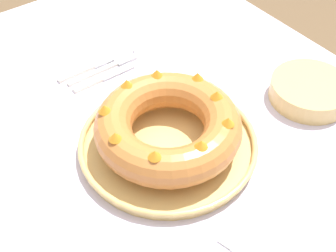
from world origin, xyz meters
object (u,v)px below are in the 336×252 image
at_px(bundt_cake, 168,126).
at_px(napkin, 282,246).
at_px(serving_knife, 92,67).
at_px(fork, 108,67).
at_px(serving_dish, 168,144).
at_px(side_bowl, 310,91).
at_px(cake_knife, 100,79).

distance_m(bundt_cake, napkin, 0.30).
bearing_deg(serving_knife, napkin, -2.98).
distance_m(fork, napkin, 0.58).
bearing_deg(serving_dish, bundt_cake, 167.84).
bearing_deg(serving_dish, serving_knife, 178.64).
distance_m(serving_dish, fork, 0.29).
relative_size(serving_dish, side_bowl, 2.03).
bearing_deg(side_bowl, bundt_cake, -100.87).
bearing_deg(cake_knife, napkin, 1.88).
bearing_deg(fork, napkin, -2.66).
xyz_separation_m(serving_dish, serving_knife, (-0.31, 0.01, -0.01)).
relative_size(serving_knife, side_bowl, 1.18).
height_order(serving_knife, side_bowl, side_bowl).
bearing_deg(napkin, serving_dish, -175.71).
bearing_deg(fork, bundt_cake, -8.32).
distance_m(side_bowl, napkin, 0.39).
distance_m(bundt_cake, serving_knife, 0.32).
height_order(bundt_cake, napkin, bundt_cake).
xyz_separation_m(fork, serving_knife, (-0.02, -0.03, -0.00)).
xyz_separation_m(fork, napkin, (0.58, -0.01, -0.00)).
distance_m(serving_knife, napkin, 0.60).
bearing_deg(napkin, side_bowl, 125.38).
bearing_deg(serving_dish, napkin, 4.29).
relative_size(side_bowl, napkin, 0.99).
bearing_deg(fork, cake_knife, -54.98).
xyz_separation_m(serving_dish, side_bowl, (0.06, 0.34, 0.01)).
distance_m(bundt_cake, side_bowl, 0.35).
height_order(cake_knife, side_bowl, side_bowl).
height_order(bundt_cake, fork, bundt_cake).
bearing_deg(bundt_cake, serving_knife, 178.64).
height_order(serving_dish, cake_knife, serving_dish).
relative_size(cake_knife, napkin, 0.89).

